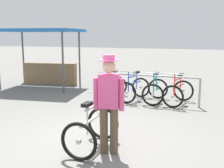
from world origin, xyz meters
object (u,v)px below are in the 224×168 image
object	(u,v)px
racked_bike_red	(178,92)
person_with_featured_bike	(109,100)
racked_bike_blue	(134,89)
racked_bike_teal	(155,90)
racked_bike_orange	(114,87)
market_stall	(45,52)
featured_bicycle	(95,121)

from	to	relation	value
racked_bike_red	person_with_featured_bike	size ratio (longest dim) A/B	0.68
racked_bike_red	racked_bike_blue	bearing A→B (deg)	179.80
racked_bike_blue	racked_bike_teal	world-z (taller)	same
racked_bike_orange	racked_bike_red	distance (m)	2.10
racked_bike_red	market_stall	distance (m)	5.80
racked_bike_red	market_stall	xyz separation A→B (m)	(-5.60, 1.08, 1.03)
racked_bike_red	featured_bicycle	world-z (taller)	featured_bicycle
racked_bike_orange	person_with_featured_bike	xyz separation A→B (m)	(1.56, -4.02, 0.58)
featured_bicycle	person_with_featured_bike	world-z (taller)	person_with_featured_bike
racked_bike_orange	market_stall	distance (m)	3.80
racked_bike_orange	market_stall	world-z (taller)	market_stall
market_stall	racked_bike_teal	bearing A→B (deg)	-12.44
racked_bike_blue	person_with_featured_bike	size ratio (longest dim) A/B	0.70
racked_bike_red	person_with_featured_bike	xyz separation A→B (m)	(-0.54, -4.01, 0.58)
racked_bike_orange	market_stall	bearing A→B (deg)	162.91
racked_bike_orange	person_with_featured_bike	distance (m)	4.35
racked_bike_teal	featured_bicycle	xyz separation A→B (m)	(-0.19, -3.85, 0.12)
racked_bike_blue	market_stall	bearing A→B (deg)	165.60
racked_bike_blue	market_stall	distance (m)	4.46
racked_bike_red	featured_bicycle	size ratio (longest dim) A/B	0.96
racked_bike_red	market_stall	bearing A→B (deg)	169.05
racked_bike_blue	market_stall	world-z (taller)	market_stall
racked_bike_blue	racked_bike_teal	size ratio (longest dim) A/B	1.05
person_with_featured_bike	market_stall	bearing A→B (deg)	134.83
racked_bike_teal	featured_bicycle	world-z (taller)	featured_bicycle
market_stall	person_with_featured_bike	bearing A→B (deg)	-45.17
racked_bike_blue	featured_bicycle	size ratio (longest dim) A/B	0.99
racked_bike_orange	racked_bike_red	size ratio (longest dim) A/B	1.00
racked_bike_blue	featured_bicycle	xyz separation A→B (m)	(0.51, -3.85, 0.12)
racked_bike_red	person_with_featured_bike	distance (m)	4.09
racked_bike_orange	racked_bike_blue	world-z (taller)	same
racked_bike_blue	featured_bicycle	distance (m)	3.88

